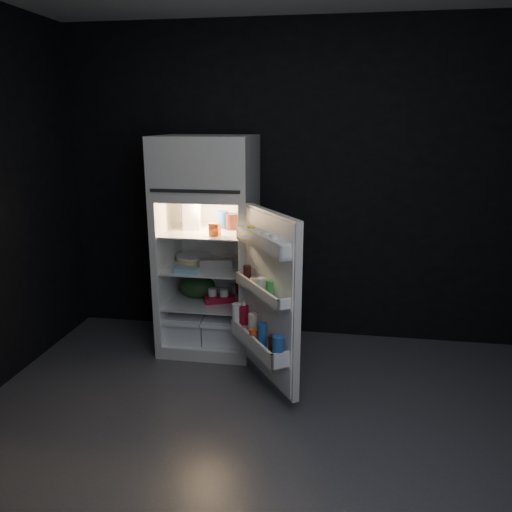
% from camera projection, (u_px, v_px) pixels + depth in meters
% --- Properties ---
extents(floor, '(4.00, 3.40, 0.00)m').
position_uv_depth(floor, '(263.00, 443.00, 3.03)').
color(floor, '#46464A').
rests_on(floor, ground).
extents(wall_back, '(4.00, 0.00, 2.70)m').
position_uv_depth(wall_back, '(292.00, 186.00, 4.30)').
color(wall_back, black).
rests_on(wall_back, ground).
extents(wall_front, '(4.00, 0.00, 2.70)m').
position_uv_depth(wall_front, '(147.00, 386.00, 1.06)').
color(wall_front, black).
rests_on(wall_front, ground).
extents(refrigerator, '(0.76, 0.71, 1.78)m').
position_uv_depth(refrigerator, '(209.00, 237.00, 4.14)').
color(refrigerator, silver).
rests_on(refrigerator, ground).
extents(fridge_door, '(0.56, 0.70, 1.22)m').
position_uv_depth(fridge_door, '(267.00, 300.00, 3.47)').
color(fridge_door, silver).
rests_on(fridge_door, ground).
extents(milk_jug, '(0.15, 0.15, 0.24)m').
position_uv_depth(milk_jug, '(192.00, 215.00, 4.09)').
color(milk_jug, white).
rests_on(milk_jug, refrigerator).
extents(mayo_jar, '(0.12, 0.12, 0.14)m').
position_uv_depth(mayo_jar, '(223.00, 220.00, 4.14)').
color(mayo_jar, '#1D4C9D').
rests_on(mayo_jar, refrigerator).
extents(jam_jar, '(0.10, 0.10, 0.13)m').
position_uv_depth(jam_jar, '(232.00, 222.00, 4.08)').
color(jam_jar, black).
rests_on(jam_jar, refrigerator).
extents(amber_bottle, '(0.09, 0.09, 0.22)m').
position_uv_depth(amber_bottle, '(186.00, 213.00, 4.22)').
color(amber_bottle, '#AE721B').
rests_on(amber_bottle, refrigerator).
extents(small_carton, '(0.09, 0.07, 0.10)m').
position_uv_depth(small_carton, '(215.00, 229.00, 3.86)').
color(small_carton, '#CB4917').
rests_on(small_carton, refrigerator).
extents(egg_carton, '(0.28, 0.14, 0.07)m').
position_uv_depth(egg_carton, '(216.00, 263.00, 4.10)').
color(egg_carton, gray).
rests_on(egg_carton, refrigerator).
extents(pie, '(0.36, 0.36, 0.04)m').
position_uv_depth(pie, '(194.00, 258.00, 4.28)').
color(pie, tan).
rests_on(pie, refrigerator).
extents(flat_package, '(0.20, 0.12, 0.04)m').
position_uv_depth(flat_package, '(187.00, 271.00, 3.94)').
color(flat_package, '#82AEC9').
rests_on(flat_package, refrigerator).
extents(wrapped_pkg, '(0.14, 0.13, 0.05)m').
position_uv_depth(wrapped_pkg, '(230.00, 258.00, 4.29)').
color(wrapped_pkg, beige).
rests_on(wrapped_pkg, refrigerator).
extents(produce_bag, '(0.37, 0.34, 0.20)m').
position_uv_depth(produce_bag, '(198.00, 286.00, 4.26)').
color(produce_bag, '#193815').
rests_on(produce_bag, refrigerator).
extents(yogurt_tray, '(0.28, 0.22, 0.05)m').
position_uv_depth(yogurt_tray, '(220.00, 299.00, 4.17)').
color(yogurt_tray, maroon).
rests_on(yogurt_tray, refrigerator).
extents(small_can_red, '(0.08, 0.08, 0.09)m').
position_uv_depth(small_can_red, '(239.00, 288.00, 4.38)').
color(small_can_red, maroon).
rests_on(small_can_red, refrigerator).
extents(small_can_silver, '(0.07, 0.07, 0.09)m').
position_uv_depth(small_can_silver, '(233.00, 291.00, 4.31)').
color(small_can_silver, white).
rests_on(small_can_silver, refrigerator).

